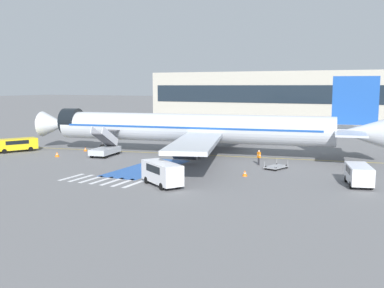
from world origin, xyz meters
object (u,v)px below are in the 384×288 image
object	(u,v)px
boarding_stairs_forward	(105,148)
service_van_2	(162,172)
airliner	(195,128)
service_van_0	(15,144)
service_van_1	(359,173)
fuel_tanker	(294,129)
ground_crew_1	(259,156)
ground_crew_0	(190,152)
traffic_cone_0	(57,154)
traffic_cone_1	(85,149)
baggage_cart	(276,167)
traffic_cone_2	(245,173)
terminal_building	(302,96)

from	to	relation	value
boarding_stairs_forward	service_van_2	xyz separation A→B (m)	(14.82, -11.91, 0.27)
airliner	service_van_0	xyz separation A→B (m)	(-23.13, -7.95, -2.34)
service_van_1	fuel_tanker	bearing A→B (deg)	-83.24
boarding_stairs_forward	service_van_0	distance (m)	13.46
ground_crew_1	service_van_1	bearing A→B (deg)	6.13
ground_crew_0	traffic_cone_0	distance (m)	16.90
boarding_stairs_forward	ground_crew_0	xyz separation A→B (m)	(10.94, 2.19, -0.04)
traffic_cone_1	service_van_1	bearing A→B (deg)	-10.78
airliner	ground_crew_1	world-z (taller)	airliner
baggage_cart	traffic_cone_2	xyz separation A→B (m)	(-1.82, -5.08, 0.04)
boarding_stairs_forward	service_van_1	distance (m)	31.00
traffic_cone_0	traffic_cone_1	world-z (taller)	traffic_cone_0
airliner	traffic_cone_2	world-z (taller)	airliner
service_van_1	traffic_cone_1	bearing A→B (deg)	-25.63
service_van_0	traffic_cone_1	xyz separation A→B (m)	(8.24, 4.44, -0.81)
ground_crew_0	traffic_cone_1	xyz separation A→B (m)	(-16.01, 0.21, -0.67)
ground_crew_0	ground_crew_1	bearing A→B (deg)	-109.83
service_van_2	traffic_cone_1	bearing A→B (deg)	88.86
boarding_stairs_forward	traffic_cone_1	xyz separation A→B (m)	(-5.07, 2.40, -0.72)
ground_crew_0	ground_crew_1	xyz separation A→B (m)	(8.61, -0.19, 0.03)
airliner	service_van_0	distance (m)	24.57
fuel_tanker	service_van_1	bearing A→B (deg)	18.66
boarding_stairs_forward	baggage_cart	size ratio (longest dim) A/B	1.86
baggage_cart	ground_crew_0	world-z (taller)	ground_crew_0
fuel_tanker	traffic_cone_0	world-z (taller)	fuel_tanker
boarding_stairs_forward	ground_crew_1	size ratio (longest dim) A/B	3.22
airliner	service_van_1	bearing A→B (deg)	-124.93
service_van_1	terminal_building	bearing A→B (deg)	-89.40
airliner	service_van_0	bearing A→B (deg)	100.36
service_van_1	traffic_cone_0	world-z (taller)	service_van_1
ground_crew_1	ground_crew_0	bearing A→B (deg)	-145.27
baggage_cart	traffic_cone_1	world-z (taller)	baggage_cart
service_van_1	service_van_2	bearing A→B (deg)	10.47
ground_crew_0	service_van_2	bearing A→B (deg)	176.85
service_van_1	ground_crew_1	world-z (taller)	service_van_1
service_van_0	baggage_cart	size ratio (longest dim) A/B	2.00
traffic_cone_0	terminal_building	xyz separation A→B (m)	(15.78, 71.10, 5.90)
ground_crew_1	airliner	bearing A→B (deg)	-165.91
fuel_tanker	ground_crew_1	distance (m)	26.72
airliner	service_van_2	distance (m)	18.64
fuel_tanker	ground_crew_0	xyz separation A→B (m)	(-6.66, -26.44, -0.81)
fuel_tanker	traffic_cone_0	bearing A→B (deg)	-38.53
ground_crew_0	traffic_cone_2	world-z (taller)	ground_crew_0
airliner	baggage_cart	bearing A→B (deg)	-123.02
boarding_stairs_forward	fuel_tanker	world-z (taller)	boarding_stairs_forward
traffic_cone_1	service_van_0	bearing A→B (deg)	-151.67
fuel_tanker	terminal_building	bearing A→B (deg)	-172.98
service_van_0	ground_crew_0	bearing A→B (deg)	37.51
service_van_0	service_van_1	xyz separation A→B (m)	(43.99, -2.37, 0.04)
fuel_tanker	ground_crew_1	xyz separation A→B (m)	(1.95, -26.63, -0.78)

